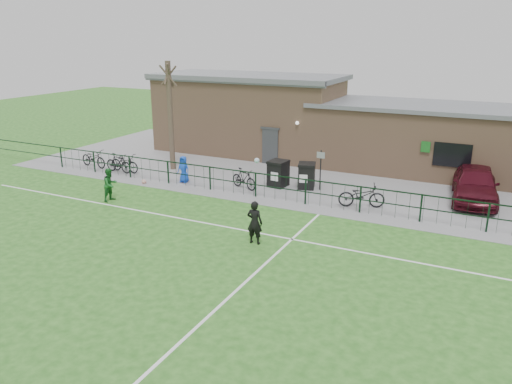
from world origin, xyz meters
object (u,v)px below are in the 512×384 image
at_px(sign_post, 320,170).
at_px(wheelie_bin_right, 307,176).
at_px(wheelie_bin_left, 278,174).
at_px(car_maroon, 475,184).
at_px(ball_ground, 144,182).
at_px(bicycle_d, 244,179).
at_px(bicycle_a, 94,158).
at_px(bicycle_b, 118,163).
at_px(bare_tree, 170,117).
at_px(outfield_player, 110,185).
at_px(spectator_child, 184,169).
at_px(bicycle_c, 125,163).
at_px(bicycle_e, 362,196).

bearing_deg(sign_post, wheelie_bin_right, 178.91).
height_order(wheelie_bin_left, car_maroon, car_maroon).
height_order(wheelie_bin_right, ball_ground, wheelie_bin_right).
height_order(car_maroon, ball_ground, car_maroon).
xyz_separation_m(bicycle_d, ball_ground, (-5.03, -1.49, -0.41)).
bearing_deg(bicycle_d, car_maroon, -53.11).
bearing_deg(car_maroon, wheelie_bin_right, -173.82).
distance_m(wheelie_bin_left, ball_ground, 6.92).
bearing_deg(wheelie_bin_left, bicycle_a, -168.31).
bearing_deg(bicycle_b, sign_post, -77.34).
relative_size(wheelie_bin_right, bicycle_a, 0.60).
bearing_deg(bare_tree, bicycle_d, -16.62).
relative_size(bicycle_b, outfield_player, 1.15).
bearing_deg(wheelie_bin_left, outfield_player, -132.30).
xyz_separation_m(sign_post, spectator_child, (-6.78, -1.82, -0.31)).
height_order(bicycle_b, spectator_child, spectator_child).
xyz_separation_m(bicycle_b, bicycle_c, (0.24, 0.26, -0.02)).
relative_size(wheelie_bin_right, ball_ground, 4.98).
bearing_deg(car_maroon, bicycle_a, -176.49).
distance_m(bicycle_b, bicycle_e, 13.62).
xyz_separation_m(bare_tree, wheelie_bin_left, (6.77, -0.48, -2.36)).
bearing_deg(bicycle_d, ball_ground, 127.23).
height_order(bicycle_c, ball_ground, bicycle_c).
bearing_deg(bicycle_e, car_maroon, -74.49).
distance_m(sign_post, bicycle_d, 3.78).
distance_m(sign_post, ball_ground, 9.02).
bearing_deg(outfield_player, wheelie_bin_left, -43.17).
relative_size(bicycle_b, spectator_child, 1.28).
bearing_deg(ball_ground, bicycle_c, 149.88).
xyz_separation_m(wheelie_bin_left, car_maroon, (9.00, 1.86, 0.19)).
xyz_separation_m(sign_post, bicycle_d, (-3.45, -1.46, -0.49)).
height_order(bicycle_b, ball_ground, bicycle_b).
height_order(sign_post, bicycle_e, sign_post).
height_order(bicycle_b, outfield_player, outfield_player).
relative_size(sign_post, bicycle_c, 1.02).
distance_m(sign_post, outfield_player, 9.97).
xyz_separation_m(bare_tree, spectator_child, (2.09, -1.98, -2.29)).
bearing_deg(spectator_child, wheelie_bin_left, 16.66).
height_order(bicycle_b, bicycle_d, bicycle_b).
relative_size(wheelie_bin_right, outfield_player, 0.77).
distance_m(wheelie_bin_left, bicycle_a, 11.17).
bearing_deg(car_maroon, outfield_player, -159.18).
bearing_deg(outfield_player, bare_tree, 11.90).
xyz_separation_m(car_maroon, bicycle_d, (-10.36, -3.00, -0.30)).
bearing_deg(sign_post, bare_tree, 179.00).
height_order(sign_post, bicycle_c, sign_post).
height_order(wheelie_bin_right, bicycle_e, wheelie_bin_right).
relative_size(bare_tree, spectator_child, 4.35).
xyz_separation_m(bare_tree, ball_ground, (0.39, -3.10, -2.88)).
bearing_deg(spectator_child, car_maroon, 12.72).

